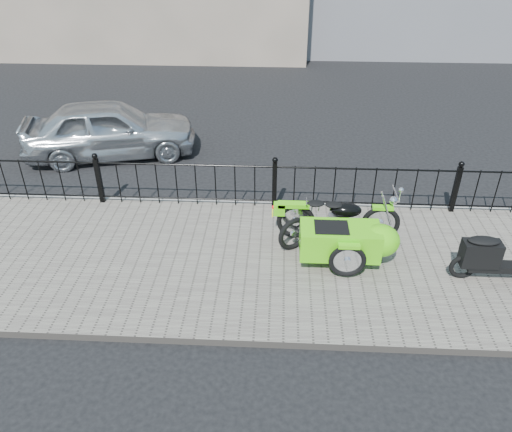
# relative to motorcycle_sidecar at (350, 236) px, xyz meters

# --- Properties ---
(ground) EXTENTS (120.00, 120.00, 0.00)m
(ground) POSITION_rel_motorcycle_sidecar_xyz_m (-1.28, 0.41, -0.59)
(ground) COLOR black
(ground) RESTS_ON ground
(sidewalk) EXTENTS (30.00, 3.80, 0.12)m
(sidewalk) POSITION_rel_motorcycle_sidecar_xyz_m (-1.28, -0.09, -0.53)
(sidewalk) COLOR #655D55
(sidewalk) RESTS_ON ground
(curb) EXTENTS (30.00, 0.10, 0.12)m
(curb) POSITION_rel_motorcycle_sidecar_xyz_m (-1.28, 1.85, -0.53)
(curb) COLOR gray
(curb) RESTS_ON ground
(iron_fence) EXTENTS (14.11, 0.11, 1.08)m
(iron_fence) POSITION_rel_motorcycle_sidecar_xyz_m (-1.28, 1.71, -0.01)
(iron_fence) COLOR black
(iron_fence) RESTS_ON sidewalk
(motorcycle_sidecar) EXTENTS (2.28, 1.48, 0.98)m
(motorcycle_sidecar) POSITION_rel_motorcycle_sidecar_xyz_m (0.00, 0.00, 0.00)
(motorcycle_sidecar) COLOR black
(motorcycle_sidecar) RESTS_ON sidewalk
(scooter) EXTENTS (1.62, 0.47, 1.10)m
(scooter) POSITION_rel_motorcycle_sidecar_xyz_m (2.27, -0.41, -0.05)
(scooter) COLOR black
(scooter) RESTS_ON sidewalk
(spare_tire) EXTENTS (0.56, 0.42, 0.62)m
(spare_tire) POSITION_rel_motorcycle_sidecar_xyz_m (-0.92, 0.26, -0.17)
(spare_tire) COLOR black
(spare_tire) RESTS_ON sidewalk
(sedan_car) EXTENTS (4.32, 2.57, 1.38)m
(sedan_car) POSITION_rel_motorcycle_sidecar_xyz_m (-5.31, 4.19, 0.10)
(sedan_car) COLOR silver
(sedan_car) RESTS_ON ground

